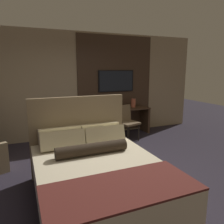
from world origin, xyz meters
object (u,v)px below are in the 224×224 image
Objects in this scene: bed at (97,176)px; desk_chair at (126,119)px; vase_short at (101,106)px; vase_tall at (133,103)px; desk at (119,117)px; tv at (116,81)px.

bed is 2.78m from desk_chair.
bed is 10.43× the size of vase_short.
bed is at bearing -126.48° from vase_tall.
bed reaches higher than desk_chair.
desk_chair is 0.80m from vase_tall.
bed reaches higher than desk.
vase_short reaches higher than desk_chair.
vase_tall is 1.02m from vase_short.
bed is at bearing -118.33° from tv.
desk_chair is (1.59, 2.27, 0.18)m from bed.
bed reaches higher than vase_tall.
tv is 4.38× the size of vase_tall.
vase_tall is (0.45, -0.21, -0.63)m from tv.
bed is at bearing -111.43° from vase_short.
vase_short is at bearing -174.68° from vase_tall.
tv reaches higher than desk.
vase_tall reaches higher than desk_chair.
tv is at bearing 155.25° from vase_tall.
tv is at bearing 61.67° from bed.
desk is (1.63, 2.82, 0.13)m from bed.
desk_chair is at bearing -131.91° from vase_tall.
vase_short is (-0.52, 0.45, 0.31)m from desk_chair.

